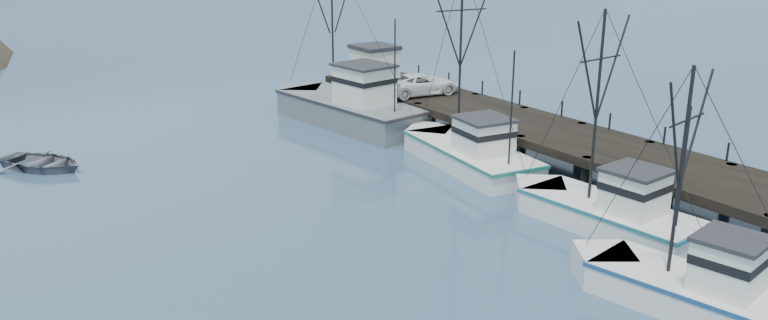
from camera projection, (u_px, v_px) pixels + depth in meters
pier at (552, 134)px, 44.99m from camera, size 6.00×44.00×2.00m
trawler_near at (605, 211)px, 35.33m from camera, size 4.07×10.31×10.55m
trawler_mid at (688, 288)px, 27.90m from camera, size 4.50×9.34×9.47m
trawler_far at (467, 152)px, 44.52m from camera, size 5.12×11.87×11.99m
work_vessel at (346, 107)px, 53.59m from camera, size 5.86×14.72×12.38m
pier_shed at (375, 63)px, 58.18m from camera, size 3.00×3.20×2.80m
pickup_truck at (421, 84)px, 53.71m from camera, size 5.87×3.37×1.54m
motorboat at (43, 169)px, 44.06m from camera, size 6.31×6.69×1.13m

